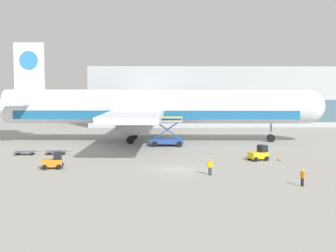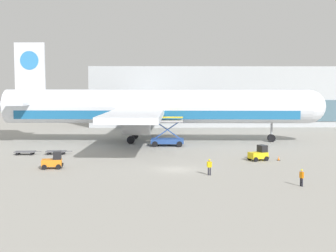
{
  "view_description": "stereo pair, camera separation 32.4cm",
  "coord_description": "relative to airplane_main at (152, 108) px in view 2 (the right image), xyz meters",
  "views": [
    {
      "loc": [
        -2.54,
        -53.44,
        9.79
      ],
      "look_at": [
        -0.69,
        12.13,
        4.0
      ],
      "focal_mm": 50.0,
      "sensor_mm": 36.0,
      "label": 1
    },
    {
      "loc": [
        -2.21,
        -53.45,
        9.79
      ],
      "look_at": [
        -0.69,
        12.13,
        4.0
      ],
      "focal_mm": 50.0,
      "sensor_mm": 36.0,
      "label": 2
    }
  ],
  "objects": [
    {
      "name": "baggage_tug_foreground",
      "position": [
        -11.32,
        -26.0,
        -4.96
      ],
      "size": [
        2.62,
        1.94,
        2.0
      ],
      "rotation": [
        0.0,
        0.0,
        0.14
      ],
      "color": "orange",
      "rests_on": "ground_plane"
    },
    {
      "name": "baggage_dolly_lead",
      "position": [
        -17.69,
        -14.97,
        -5.45
      ],
      "size": [
        3.72,
        1.58,
        0.48
      ],
      "rotation": [
        0.0,
        0.0,
        0.03
      ],
      "color": "#56565B",
      "rests_on": "ground_plane"
    },
    {
      "name": "traffic_cone_near",
      "position": [
        16.63,
        -20.78,
        -5.56
      ],
      "size": [
        0.4,
        0.4,
        0.58
      ],
      "color": "black",
      "rests_on": "ground_plane"
    },
    {
      "name": "ground_crew_near",
      "position": [
        14.81,
        -36.25,
        -4.86
      ],
      "size": [
        0.37,
        0.51,
        1.68
      ],
      "rotation": [
        0.0,
        0.0,
        2.07
      ],
      "color": "black",
      "rests_on": "ground_plane"
    },
    {
      "name": "baggage_dolly_second",
      "position": [
        -13.4,
        -14.68,
        -5.45
      ],
      "size": [
        3.72,
        1.58,
        0.48
      ],
      "rotation": [
        0.0,
        0.0,
        0.03
      ],
      "color": "#56565B",
      "rests_on": "ground_plane"
    },
    {
      "name": "ground_plane",
      "position": [
        3.08,
        -27.0,
        -5.84
      ],
      "size": [
        400.0,
        400.0,
        0.0
      ],
      "primitive_type": "plane",
      "color": "#9E9B93"
    },
    {
      "name": "baggage_tug_mid",
      "position": [
        14.08,
        -20.77,
        -4.96
      ],
      "size": [
        2.78,
        2.34,
        2.0
      ],
      "rotation": [
        0.0,
        0.0,
        0.38
      ],
      "color": "yellow",
      "rests_on": "ground_plane"
    },
    {
      "name": "terminal_building",
      "position": [
        30.29,
        35.11,
        1.15
      ],
      "size": [
        90.0,
        18.2,
        14.0
      ],
      "color": "#B2B7BC",
      "rests_on": "ground_plane"
    },
    {
      "name": "scissor_lift_loader",
      "position": [
        2.52,
        -5.79,
        -4.02
      ],
      "size": [
        5.34,
        3.59,
        4.63
      ],
      "rotation": [
        0.0,
        0.0,
        -0.05
      ],
      "color": "#284C99",
      "rests_on": "ground_plane"
    },
    {
      "name": "ground_crew_far",
      "position": [
        6.52,
        -30.47,
        -4.79
      ],
      "size": [
        0.55,
        0.32,
        1.78
      ],
      "rotation": [
        0.0,
        0.0,
        2.82
      ],
      "color": "black",
      "rests_on": "ground_plane"
    },
    {
      "name": "airplane_main",
      "position": [
        0.0,
        0.0,
        0.0
      ],
      "size": [
        58.1,
        48.33,
        17.0
      ],
      "rotation": [
        0.0,
        0.0,
        -0.05
      ],
      "color": "silver",
      "rests_on": "ground_plane"
    }
  ]
}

